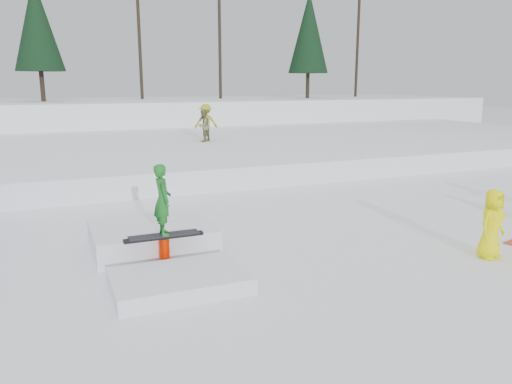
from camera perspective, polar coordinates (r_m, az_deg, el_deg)
name	(u,v)px	position (r m, az deg, el deg)	size (l,w,h in m)	color
ground	(271,266)	(10.29, 1.77, -8.46)	(120.00, 120.00, 0.00)	white
snow_berm	(104,116)	(39.02, -17.03, 8.27)	(60.00, 14.00, 2.40)	white
snow_midrise	(136,150)	(25.27, -13.51, 4.66)	(50.00, 18.00, 0.80)	white
treeline	(188,29)	(38.57, -7.74, 17.94)	(40.24, 4.22, 10.50)	black
walker_olive	(203,126)	(24.82, -6.03, 7.52)	(0.75, 0.59, 1.55)	#696540
walker_ygreen	(206,122)	(25.46, -5.74, 7.94)	(1.16, 0.67, 1.80)	#9C9718
spectator_yellow	(492,224)	(11.65, 25.35, -3.31)	(0.73, 0.48, 1.50)	#F3F302
jib_rail_feature	(159,244)	(10.85, -11.06, -5.87)	(2.60, 4.40, 2.11)	white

